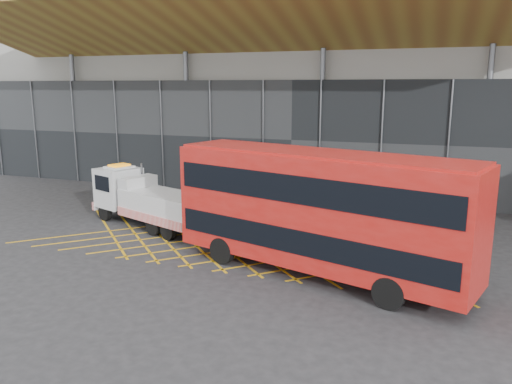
% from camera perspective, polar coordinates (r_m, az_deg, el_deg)
% --- Properties ---
extents(ground_plane, '(120.00, 120.00, 0.00)m').
position_cam_1_polar(ground_plane, '(25.40, -7.57, -5.49)').
color(ground_plane, '#252527').
extents(road_markings, '(21.56, 7.16, 0.01)m').
position_cam_1_polar(road_markings, '(24.42, -2.54, -6.09)').
color(road_markings, gold).
rests_on(road_markings, ground_plane).
extents(construction_building, '(55.00, 23.97, 18.00)m').
position_cam_1_polar(construction_building, '(40.94, 6.88, 13.87)').
color(construction_building, gray).
rests_on(construction_building, ground_plane).
extents(recovery_truck, '(9.14, 4.92, 3.25)m').
position_cam_1_polar(recovery_truck, '(28.04, -12.46, -0.81)').
color(recovery_truck, black).
rests_on(recovery_truck, ground_plane).
extents(bus_towed, '(12.75, 6.38, 5.08)m').
position_cam_1_polar(bus_towed, '(20.06, 7.06, -1.83)').
color(bus_towed, '#AD140F').
rests_on(bus_towed, ground_plane).
extents(worker, '(0.59, 0.76, 1.84)m').
position_cam_1_polar(worker, '(22.64, -3.43, -5.14)').
color(worker, yellow).
rests_on(worker, ground_plane).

